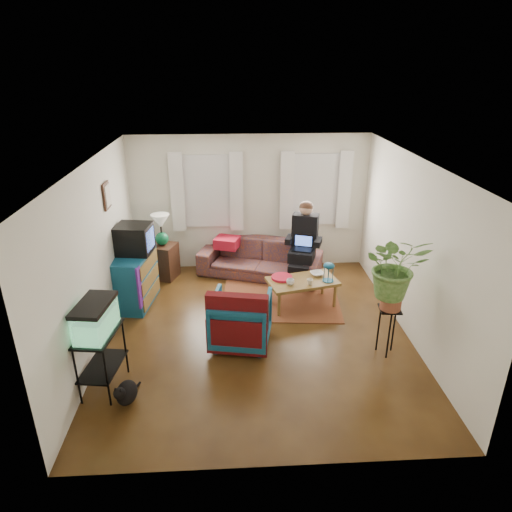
{
  "coord_description": "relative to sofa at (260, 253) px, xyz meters",
  "views": [
    {
      "loc": [
        -0.37,
        -5.91,
        3.83
      ],
      "look_at": [
        0.0,
        0.4,
        1.1
      ],
      "focal_mm": 32.0,
      "sensor_mm": 36.0,
      "label": 1
    }
  ],
  "objects": [
    {
      "name": "curtains_right",
      "position": [
        1.07,
        0.35,
        1.1
      ],
      "size": [
        1.36,
        0.06,
        1.5
      ],
      "primitive_type": "cube",
      "color": "white",
      "rests_on": "wall_back"
    },
    {
      "name": "cup_b",
      "position": [
        0.71,
        -1.41,
        0.07
      ],
      "size": [
        0.12,
        0.12,
        0.1
      ],
      "primitive_type": "imported",
      "rotation": [
        0.0,
        0.0,
        0.24
      ],
      "color": "beige",
      "rests_on": "coffee_table"
    },
    {
      "name": "coffee_table",
      "position": [
        0.62,
        -1.24,
        -0.21
      ],
      "size": [
        1.24,
        0.87,
        0.47
      ],
      "primitive_type": "cube",
      "rotation": [
        0.0,
        0.0,
        0.24
      ],
      "color": "brown",
      "rests_on": "floor"
    },
    {
      "name": "wall_left",
      "position": [
        -2.43,
        -2.05,
        0.85
      ],
      "size": [
        0.01,
        5.0,
        2.6
      ],
      "primitive_type": "cube",
      "color": "silver",
      "rests_on": "floor"
    },
    {
      "name": "sofa",
      "position": [
        0.0,
        0.0,
        0.0
      ],
      "size": [
        2.46,
        1.59,
        0.9
      ],
      "primitive_type": "imported",
      "rotation": [
        0.0,
        0.0,
        -0.33
      ],
      "color": "brown",
      "rests_on": "floor"
    },
    {
      "name": "crt_tv",
      "position": [
        -2.13,
        -0.91,
        0.69
      ],
      "size": [
        0.61,
        0.57,
        0.48
      ],
      "primitive_type": "cube",
      "rotation": [
        0.0,
        0.0,
        -0.14
      ],
      "color": "black",
      "rests_on": "dresser"
    },
    {
      "name": "floor",
      "position": [
        -0.18,
        -2.05,
        -0.45
      ],
      "size": [
        4.5,
        5.0,
        0.01
      ],
      "primitive_type": "cube",
      "color": "#4F2B14",
      "rests_on": "ground"
    },
    {
      "name": "aquarium_stand",
      "position": [
        -2.18,
        -3.19,
        -0.04
      ],
      "size": [
        0.5,
        0.77,
        0.81
      ],
      "primitive_type": "cube",
      "rotation": [
        0.0,
        0.0,
        -0.14
      ],
      "color": "black",
      "rests_on": "floor"
    },
    {
      "name": "window_left",
      "position": [
        -0.98,
        0.43,
        1.1
      ],
      "size": [
        1.08,
        0.04,
        1.38
      ],
      "primitive_type": "cube",
      "color": "white",
      "rests_on": "wall_back"
    },
    {
      "name": "dresser",
      "position": [
        -2.17,
        -1.01,
        0.0
      ],
      "size": [
        0.64,
        1.06,
        0.9
      ],
      "primitive_type": "cube",
      "rotation": [
        0.0,
        0.0,
        -0.14
      ],
      "color": "#11506A",
      "rests_on": "floor"
    },
    {
      "name": "area_rug",
      "position": [
        0.29,
        -1.01,
        -0.44
      ],
      "size": [
        2.14,
        1.77,
        0.01
      ],
      "primitive_type": "cube",
      "rotation": [
        0.0,
        0.0,
        -0.09
      ],
      "color": "maroon",
      "rests_on": "floor"
    },
    {
      "name": "wall_right",
      "position": [
        2.07,
        -2.05,
        0.85
      ],
      "size": [
        0.01,
        5.0,
        2.6
      ],
      "primitive_type": "cube",
      "color": "silver",
      "rests_on": "floor"
    },
    {
      "name": "table_lamp",
      "position": [
        -1.83,
        -0.0,
        0.49
      ],
      "size": [
        0.43,
        0.43,
        0.6
      ],
      "primitive_type": null,
      "rotation": [
        0.0,
        0.0,
        -0.34
      ],
      "color": "white",
      "rests_on": "side_table"
    },
    {
      "name": "ceiling",
      "position": [
        -0.18,
        -2.05,
        2.15
      ],
      "size": [
        4.5,
        5.0,
        0.01
      ],
      "primitive_type": "cube",
      "color": "white",
      "rests_on": "wall_back"
    },
    {
      "name": "birdcage",
      "position": [
        1.04,
        -1.3,
        0.18
      ],
      "size": [
        0.22,
        0.22,
        0.33
      ],
      "primitive_type": null,
      "rotation": [
        0.0,
        0.0,
        0.24
      ],
      "color": "#115B6B",
      "rests_on": "coffee_table"
    },
    {
      "name": "potted_plant",
      "position": [
        1.59,
        -2.67,
        0.76
      ],
      "size": [
        0.89,
        0.79,
        0.91
      ],
      "primitive_type": "imported",
      "rotation": [
        0.0,
        0.0,
        -0.11
      ],
      "color": "#599947",
      "rests_on": "plant_stand"
    },
    {
      "name": "wall_back",
      "position": [
        -0.18,
        0.45,
        0.85
      ],
      "size": [
        4.5,
        0.01,
        2.6
      ],
      "primitive_type": "cube",
      "color": "silver",
      "rests_on": "floor"
    },
    {
      "name": "cup_a",
      "position": [
        0.4,
        -1.4,
        0.07
      ],
      "size": [
        0.15,
        0.15,
        0.1
      ],
      "primitive_type": "imported",
      "rotation": [
        0.0,
        0.0,
        0.24
      ],
      "color": "white",
      "rests_on": "coffee_table"
    },
    {
      "name": "window_right",
      "position": [
        1.07,
        0.43,
        1.1
      ],
      "size": [
        1.08,
        0.04,
        1.38
      ],
      "primitive_type": "cube",
      "color": "white",
      "rests_on": "wall_back"
    },
    {
      "name": "wall_front",
      "position": [
        -0.18,
        -4.55,
        0.85
      ],
      "size": [
        4.5,
        0.01,
        2.6
      ],
      "primitive_type": "cube",
      "color": "silver",
      "rests_on": "floor"
    },
    {
      "name": "serape_throw",
      "position": [
        -0.49,
        -2.61,
        0.15
      ],
      "size": [
        0.87,
        0.35,
        0.69
      ],
      "primitive_type": "cube",
      "rotation": [
        0.0,
        0.0,
        -0.19
      ],
      "color": "#9E0A0A",
      "rests_on": "armchair"
    },
    {
      "name": "aquarium",
      "position": [
        -2.18,
        -3.19,
        0.57
      ],
      "size": [
        0.45,
        0.7,
        0.42
      ],
      "primitive_type": "cube",
      "rotation": [
        0.0,
        0.0,
        -0.14
      ],
      "color": "#7FD899",
      "rests_on": "aquarium_stand"
    },
    {
      "name": "side_table",
      "position": [
        -1.83,
        -0.0,
        -0.12
      ],
      "size": [
        0.58,
        0.58,
        0.66
      ],
      "primitive_type": "cube",
      "rotation": [
        0.0,
        0.0,
        -0.34
      ],
      "color": "#381F15",
      "rests_on": "floor"
    },
    {
      "name": "curtains_left",
      "position": [
        -0.98,
        0.35,
        1.1
      ],
      "size": [
        1.36,
        0.06,
        1.5
      ],
      "primitive_type": "cube",
      "color": "white",
      "rests_on": "wall_back"
    },
    {
      "name": "snack_tray",
      "position": [
        0.28,
        -1.16,
        0.04
      ],
      "size": [
        0.42,
        0.42,
        0.04
      ],
      "primitive_type": "cylinder",
      "rotation": [
        0.0,
        0.0,
        0.24
      ],
      "color": "#B21414",
      "rests_on": "coffee_table"
    },
    {
      "name": "picture_frame",
      "position": [
        -2.39,
        -1.2,
        1.5
      ],
      "size": [
        0.04,
        0.32,
        0.4
      ],
      "primitive_type": "cube",
      "color": "#3D2616",
      "rests_on": "wall_left"
    },
    {
      "name": "plant_stand",
      "position": [
        1.59,
        -2.67,
        -0.09
      ],
      "size": [
        0.33,
        0.33,
        0.72
      ],
      "primitive_type": "cube",
      "rotation": [
        0.0,
        0.0,
        -0.11
      ],
      "color": "black",
      "rests_on": "floor"
    },
    {
      "name": "armchair",
      "position": [
        -0.43,
        -2.29,
        -0.03
      ],
      "size": [
        0.95,
        0.91,
        0.84
      ],
      "primitive_type": "imported",
      "rotation": [
        0.0,
        0.0,
        2.95
      ],
      "color": "#126E6D",
      "rests_on": "floor"
    },
    {
      "name": "bowl",
      "position": [
        0.9,
        -1.07,
        0.05
      ],
      "size": [
        0.27,
        0.27,
        0.06
      ],
      "primitive_type": "imported",
      "rotation": [
        0.0,
        0.0,
        0.24
      ],
      "color": "white",
      "rests_on": "coffee_table"
    },
    {
      "name": "seated_person",
      "position": [
        0.78,
        -0.27,
        0.23
      ],
      "size": [
        0.77,
        0.85,
        1.36
      ],
      "primitive_type": null,
      "rotation": [
        0.0,
        0.0,
        -0.33
      ],
      "color": "black",
      "rests_on": "sofa"
    },
    {
      "name": "black_cat",
      "position": [
        -1.85,
        -3.48,
        -0.29
      ],
      "size": [
        0.35,
        0.44,
        0.32
      ],
      "primitive_type": "ellipsoid",
      "rotation": [
        0.0,
        0.0,
        -0.28
      ],
      "color": "black",
      "rests_on": "floor"
    }
  ]
}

